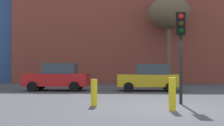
{
  "coord_description": "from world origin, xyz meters",
  "views": [
    {
      "loc": [
        -1.5,
        -9.95,
        1.45
      ],
      "look_at": [
        -2.52,
        10.02,
        1.77
      ],
      "focal_mm": 44.48,
      "sensor_mm": 36.0,
      "label": 1
    }
  ],
  "objects": [
    {
      "name": "bare_tree_0",
      "position": [
        2.04,
        13.14,
        5.92
      ],
      "size": [
        3.4,
        3.4,
        7.35
      ],
      "color": "brown",
      "rests_on": "ground_plane"
    },
    {
      "name": "bollard_yellow_0",
      "position": [
        0.04,
        -0.56,
        0.56
      ],
      "size": [
        0.24,
        0.24,
        1.11
      ],
      "primitive_type": "cylinder",
      "color": "yellow",
      "rests_on": "ground_plane"
    },
    {
      "name": "parked_car_2",
      "position": [
        -0.07,
        7.25,
        0.82
      ],
      "size": [
        3.8,
        1.87,
        1.65
      ],
      "rotation": [
        0.0,
        0.0,
        3.14
      ],
      "color": "gold",
      "rests_on": "ground_plane"
    },
    {
      "name": "bollard_yellow_1",
      "position": [
        -2.71,
        0.5,
        0.5
      ],
      "size": [
        0.24,
        0.24,
        1.0
      ],
      "primitive_type": "cylinder",
      "color": "yellow",
      "rests_on": "ground_plane"
    },
    {
      "name": "traffic_light_island",
      "position": [
        0.66,
        1.11,
        2.67
      ],
      "size": [
        0.38,
        0.37,
        3.63
      ],
      "rotation": [
        0.0,
        0.0,
        -1.65
      ],
      "color": "black",
      "rests_on": "ground_plane"
    },
    {
      "name": "building_backdrop",
      "position": [
        -2.31,
        21.47,
        5.46
      ],
      "size": [
        35.02,
        13.13,
        12.65
      ],
      "color": "brown",
      "rests_on": "ground_plane"
    },
    {
      "name": "ground_plane",
      "position": [
        0.0,
        0.0,
        0.0
      ],
      "size": [
        200.0,
        200.0,
        0.0
      ],
      "primitive_type": "plane",
      "color": "#47474C"
    },
    {
      "name": "parked_car_1",
      "position": [
        -5.78,
        7.25,
        0.85
      ],
      "size": [
        3.96,
        1.94,
        1.72
      ],
      "rotation": [
        0.0,
        0.0,
        3.14
      ],
      "color": "red",
      "rests_on": "ground_plane"
    }
  ]
}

